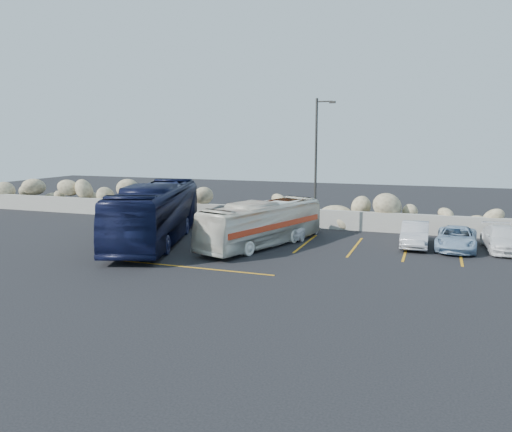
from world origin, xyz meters
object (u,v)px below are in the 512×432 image
(car_b, at_px, (415,234))
(car_d, at_px, (456,238))
(lamppost, at_px, (317,163))
(tour_coach, at_px, (156,213))
(car_c, at_px, (503,239))
(car_a, at_px, (298,225))
(vintage_bus, at_px, (262,224))

(car_b, xyz_separation_m, car_d, (2.06, -0.09, -0.06))
(lamppost, xyz_separation_m, tour_coach, (-7.88, -4.95, -2.67))
(lamppost, height_order, tour_coach, lamppost)
(car_b, height_order, car_c, car_b)
(car_a, bearing_deg, tour_coach, -143.98)
(car_b, relative_size, car_d, 0.93)
(lamppost, bearing_deg, vintage_bus, -117.27)
(vintage_bus, xyz_separation_m, car_d, (9.76, 2.59, -0.62))
(car_c, xyz_separation_m, car_d, (-2.24, -0.59, -0.02))
(car_a, relative_size, car_b, 1.05)
(car_b, bearing_deg, car_a, 175.20)
(tour_coach, relative_size, car_a, 2.81)
(vintage_bus, height_order, car_a, vintage_bus)
(vintage_bus, height_order, car_c, vintage_bus)
(vintage_bus, relative_size, car_d, 2.04)
(vintage_bus, relative_size, car_a, 2.08)
(lamppost, distance_m, tour_coach, 9.68)
(car_a, distance_m, car_c, 10.89)
(car_d, bearing_deg, car_c, 18.13)
(lamppost, bearing_deg, car_c, -4.08)
(vintage_bus, bearing_deg, lamppost, 80.89)
(tour_coach, bearing_deg, car_a, 13.43)
(car_a, height_order, car_c, car_a)
(car_a, height_order, car_d, car_a)
(car_d, bearing_deg, tour_coach, -163.48)
(car_a, bearing_deg, lamppost, 45.09)
(car_b, bearing_deg, tour_coach, -165.43)
(lamppost, xyz_separation_m, car_d, (7.76, -1.30, -3.71))
(car_c, distance_m, car_d, 2.31)
(car_a, distance_m, car_d, 8.67)
(tour_coach, xyz_separation_m, car_d, (15.64, 3.65, -1.04))
(vintage_bus, distance_m, car_c, 12.43)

